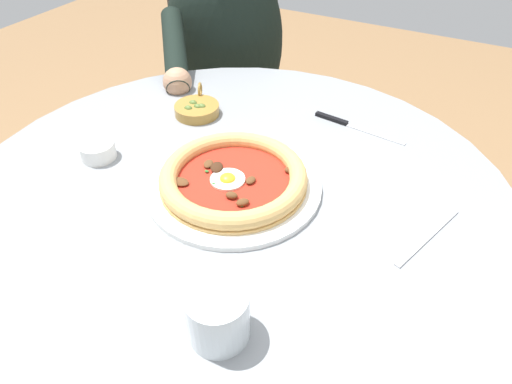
# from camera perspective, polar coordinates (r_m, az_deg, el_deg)

# --- Properties ---
(dining_table) EXTENTS (1.00, 1.00, 0.73)m
(dining_table) POSITION_cam_1_polar(r_m,az_deg,el_deg) (0.91, -2.52, -7.31)
(dining_table) COLOR gray
(dining_table) RESTS_ON ground
(pizza_on_plate) EXTENTS (0.31, 0.31, 0.04)m
(pizza_on_plate) POSITION_cam_1_polar(r_m,az_deg,el_deg) (0.79, -2.86, 1.62)
(pizza_on_plate) COLOR white
(pizza_on_plate) RESTS_ON dining_table
(water_glass) EXTENTS (0.08, 0.08, 0.08)m
(water_glass) POSITION_cam_1_polar(r_m,az_deg,el_deg) (0.58, -4.88, -15.68)
(water_glass) COLOR silver
(water_glass) RESTS_ON dining_table
(steak_knife) EXTENTS (0.21, 0.04, 0.01)m
(steak_knife) POSITION_cam_1_polar(r_m,az_deg,el_deg) (0.99, 11.36, 8.59)
(steak_knife) COLOR silver
(steak_knife) RESTS_ON dining_table
(ramekin_capers) EXTENTS (0.07, 0.07, 0.03)m
(ramekin_capers) POSITION_cam_1_polar(r_m,az_deg,el_deg) (0.91, -19.59, 5.09)
(ramekin_capers) COLOR white
(ramekin_capers) RESTS_ON dining_table
(olive_pan) EXTENTS (0.10, 0.12, 0.05)m
(olive_pan) POSITION_cam_1_polar(r_m,az_deg,el_deg) (1.01, -7.57, 10.50)
(olive_pan) COLOR olive
(olive_pan) RESTS_ON dining_table
(fork_utensil) EXTENTS (0.07, 0.17, 0.00)m
(fork_utensil) POSITION_cam_1_polar(r_m,az_deg,el_deg) (0.76, 21.16, -5.34)
(fork_utensil) COLOR #BCBCC1
(fork_utensil) RESTS_ON dining_table
(diner_person) EXTENTS (0.44, 0.58, 1.18)m
(diner_person) POSITION_cam_1_polar(r_m,az_deg,el_deg) (1.50, -3.66, 11.13)
(diner_person) COLOR #282833
(diner_person) RESTS_ON ground
(cafe_chair_diner) EXTENTS (0.56, 0.56, 0.85)m
(cafe_chair_diner) POSITION_cam_1_polar(r_m,az_deg,el_deg) (1.63, -3.73, 13.30)
(cafe_chair_diner) COLOR #504A45
(cafe_chair_diner) RESTS_ON ground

